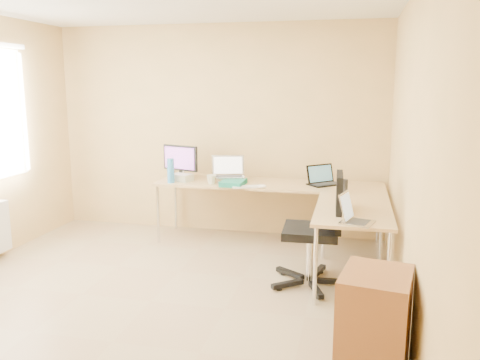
% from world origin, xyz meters
% --- Properties ---
extents(floor, '(4.50, 4.50, 0.00)m').
position_xyz_m(floor, '(0.00, 0.00, 0.00)').
color(floor, '#9E8563').
rests_on(floor, ground).
extents(wall_back, '(4.50, 0.00, 4.50)m').
position_xyz_m(wall_back, '(0.00, 2.25, 1.30)').
color(wall_back, '#E4BB77').
rests_on(wall_back, ground).
extents(wall_right, '(0.00, 4.50, 4.50)m').
position_xyz_m(wall_right, '(2.10, 0.00, 1.30)').
color(wall_right, '#E4BB77').
rests_on(wall_right, ground).
extents(desk_main, '(2.65, 0.70, 0.73)m').
position_xyz_m(desk_main, '(0.72, 1.85, 0.36)').
color(desk_main, tan).
rests_on(desk_main, ground).
extents(desk_return, '(0.70, 1.30, 0.73)m').
position_xyz_m(desk_return, '(1.70, 0.85, 0.36)').
color(desk_return, tan).
rests_on(desk_return, ground).
extents(monitor, '(0.51, 0.30, 0.42)m').
position_xyz_m(monitor, '(-0.37, 1.86, 0.94)').
color(monitor, black).
rests_on(monitor, desk_main).
extents(book_stack, '(0.26, 0.35, 0.06)m').
position_xyz_m(book_stack, '(0.35, 1.65, 0.76)').
color(book_stack, '#15755D').
rests_on(book_stack, desk_main).
extents(laptop_center, '(0.45, 0.39, 0.25)m').
position_xyz_m(laptop_center, '(0.25, 1.79, 0.91)').
color(laptop_center, '#A5A5A5').
rests_on(laptop_center, desk_main).
extents(laptop_black, '(0.45, 0.44, 0.23)m').
position_xyz_m(laptop_black, '(1.37, 1.89, 0.84)').
color(laptop_black, black).
rests_on(laptop_black, desk_main).
extents(keyboard, '(0.39, 0.25, 0.02)m').
position_xyz_m(keyboard, '(0.55, 1.55, 0.74)').
color(keyboard, white).
rests_on(keyboard, desk_main).
extents(mouse, '(0.11, 0.07, 0.04)m').
position_xyz_m(mouse, '(0.69, 1.55, 0.75)').
color(mouse, white).
rests_on(mouse, desk_main).
extents(mug, '(0.15, 0.15, 0.11)m').
position_xyz_m(mug, '(0.09, 1.65, 0.78)').
color(mug, beige).
rests_on(mug, desk_main).
extents(cd_stack, '(0.14, 0.14, 0.03)m').
position_xyz_m(cd_stack, '(0.17, 1.76, 0.74)').
color(cd_stack, silver).
rests_on(cd_stack, desk_main).
extents(water_bottle, '(0.08, 0.08, 0.29)m').
position_xyz_m(water_bottle, '(-0.40, 1.62, 0.87)').
color(water_bottle, '#368BD4').
rests_on(water_bottle, desk_main).
extents(papers, '(0.22, 0.28, 0.01)m').
position_xyz_m(papers, '(-0.40, 1.92, 0.73)').
color(papers, white).
rests_on(papers, desk_main).
extents(white_box, '(0.28, 0.24, 0.08)m').
position_xyz_m(white_box, '(-0.31, 1.75, 0.77)').
color(white_box, beige).
rests_on(white_box, desk_main).
extents(desk_fan, '(0.28, 0.28, 0.30)m').
position_xyz_m(desk_fan, '(-0.40, 2.05, 0.88)').
color(desk_fan, white).
rests_on(desk_fan, desk_main).
extents(black_cup, '(0.08, 0.08, 0.14)m').
position_xyz_m(black_cup, '(1.59, 1.55, 0.80)').
color(black_cup, black).
rests_on(black_cup, desk_main).
extents(laptop_return, '(0.36, 0.31, 0.20)m').
position_xyz_m(laptop_return, '(1.73, 0.32, 0.83)').
color(laptop_return, '#BDBDBD').
rests_on(laptop_return, desk_return).
extents(office_chair, '(0.68, 0.68, 1.09)m').
position_xyz_m(office_chair, '(1.32, 0.69, 0.50)').
color(office_chair, black).
rests_on(office_chair, ground).
extents(cabinet, '(0.50, 0.58, 0.71)m').
position_xyz_m(cabinet, '(1.85, -0.76, 0.36)').
color(cabinet, '#945234').
rests_on(cabinet, ground).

